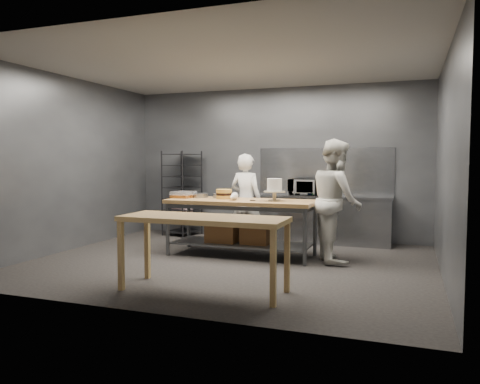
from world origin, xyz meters
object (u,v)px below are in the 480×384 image
(layer_cake, at_px, (224,194))
(chef_right, at_px, (336,200))
(near_counter, at_px, (203,224))
(frosted_cake_stand, at_px, (274,187))
(speed_rack, at_px, (182,194))
(chef_behind, at_px, (246,201))
(microwave, at_px, (304,187))
(work_table, at_px, (239,221))

(layer_cake, bearing_deg, chef_right, 2.22)
(near_counter, height_order, frosted_cake_stand, frosted_cake_stand)
(speed_rack, bearing_deg, frosted_cake_stand, -33.45)
(chef_behind, relative_size, chef_right, 0.89)
(speed_rack, bearing_deg, chef_behind, -26.21)
(microwave, relative_size, layer_cake, 2.09)
(frosted_cake_stand, xyz_separation_m, layer_cake, (-0.90, 0.09, -0.14))
(work_table, bearing_deg, frosted_cake_stand, -3.34)
(work_table, xyz_separation_m, chef_behind, (-0.15, 0.75, 0.27))
(chef_right, bearing_deg, chef_behind, 48.65)
(chef_right, bearing_deg, near_counter, 129.65)
(work_table, height_order, speed_rack, speed_rack)
(speed_rack, distance_m, chef_right, 3.70)
(work_table, relative_size, microwave, 4.43)
(chef_right, relative_size, frosted_cake_stand, 5.31)
(microwave, distance_m, frosted_cake_stand, 1.71)
(speed_rack, bearing_deg, near_counter, -59.59)
(near_counter, relative_size, frosted_cake_stand, 5.63)
(chef_right, bearing_deg, microwave, 7.56)
(chef_behind, xyz_separation_m, chef_right, (1.69, -0.62, 0.11))
(near_counter, bearing_deg, microwave, 84.09)
(near_counter, bearing_deg, layer_cake, 105.60)
(work_table, height_order, chef_behind, chef_behind)
(near_counter, relative_size, speed_rack, 1.14)
(chef_right, xyz_separation_m, microwave, (-0.85, 1.54, 0.11))
(chef_right, xyz_separation_m, layer_cake, (-1.84, -0.07, 0.06))
(chef_right, distance_m, microwave, 1.76)
(work_table, xyz_separation_m, layer_cake, (-0.29, 0.06, 0.43))
(frosted_cake_stand, bearing_deg, speed_rack, 146.55)
(chef_right, bearing_deg, frosted_cake_stand, 78.64)
(near_counter, xyz_separation_m, microwave, (0.39, 3.76, 0.24))
(work_table, bearing_deg, near_counter, -81.63)
(chef_behind, xyz_separation_m, frosted_cake_stand, (0.75, -0.78, 0.30))
(work_table, xyz_separation_m, frosted_cake_stand, (0.60, -0.04, 0.57))
(near_counter, height_order, microwave, microwave)
(near_counter, xyz_separation_m, chef_behind, (-0.46, 2.84, 0.02))
(chef_behind, bearing_deg, frosted_cake_stand, 144.31)
(work_table, xyz_separation_m, near_counter, (0.31, -2.09, 0.24))
(work_table, height_order, chef_right, chef_right)
(speed_rack, xyz_separation_m, frosted_cake_stand, (2.45, -1.62, 0.29))
(work_table, relative_size, frosted_cake_stand, 6.76)
(chef_behind, bearing_deg, layer_cake, 88.59)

